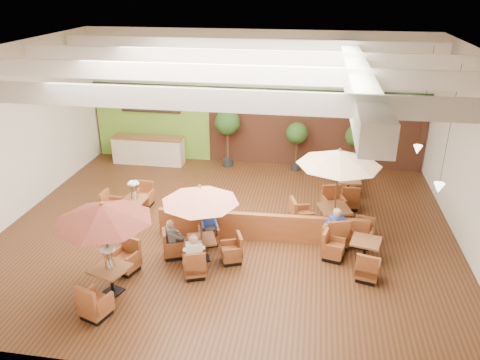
% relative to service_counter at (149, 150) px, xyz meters
% --- Properties ---
extents(room, '(14.04, 14.00, 5.52)m').
position_rel_service_counter_xyz_m(room, '(4.65, -3.88, 3.05)').
color(room, '#381E0F').
rests_on(room, ground).
extents(service_counter, '(3.00, 0.75, 1.18)m').
position_rel_service_counter_xyz_m(service_counter, '(0.00, 0.00, 0.00)').
color(service_counter, beige).
rests_on(service_counter, ground).
extents(booth_divider, '(6.31, 0.42, 0.87)m').
position_rel_service_counter_xyz_m(booth_divider, '(5.52, -5.60, -0.15)').
color(booth_divider, brown).
rests_on(booth_divider, ground).
extents(table_0, '(2.36, 2.64, 2.56)m').
position_rel_service_counter_xyz_m(table_0, '(2.11, -8.77, 1.35)').
color(table_0, brown).
rests_on(table_0, ground).
extents(table_1, '(2.40, 2.40, 2.32)m').
position_rel_service_counter_xyz_m(table_1, '(3.99, -6.93, 1.02)').
color(table_1, brown).
rests_on(table_1, ground).
extents(table_2, '(2.69, 2.83, 2.75)m').
position_rel_service_counter_xyz_m(table_2, '(7.62, -4.67, 1.39)').
color(table_2, brown).
rests_on(table_2, ground).
extents(table_3, '(1.54, 2.28, 1.45)m').
position_rel_service_counter_xyz_m(table_3, '(1.01, -4.77, -0.14)').
color(table_3, brown).
rests_on(table_3, ground).
extents(table_4, '(1.67, 2.41, 0.87)m').
position_rel_service_counter_xyz_m(table_4, '(8.25, -6.31, -0.26)').
color(table_4, brown).
rests_on(table_4, ground).
extents(table_5, '(0.83, 2.41, 0.90)m').
position_rel_service_counter_xyz_m(table_5, '(8.25, -2.12, -0.24)').
color(table_5, brown).
rests_on(table_5, ground).
extents(topiary_0, '(1.05, 1.05, 2.44)m').
position_rel_service_counter_xyz_m(topiary_0, '(3.40, 0.20, 1.23)').
color(topiary_0, black).
rests_on(topiary_0, ground).
extents(topiary_1, '(0.87, 0.87, 2.03)m').
position_rel_service_counter_xyz_m(topiary_1, '(6.24, 0.20, 0.93)').
color(topiary_1, black).
rests_on(topiary_1, ground).
extents(topiary_2, '(0.87, 0.87, 2.02)m').
position_rel_service_counter_xyz_m(topiary_2, '(8.57, 0.20, 0.92)').
color(topiary_2, black).
rests_on(topiary_2, ground).
extents(diner_0, '(0.47, 0.43, 0.86)m').
position_rel_service_counter_xyz_m(diner_0, '(3.99, -7.77, 0.20)').
color(diner_0, white).
rests_on(diner_0, ground).
extents(diner_1, '(0.40, 0.38, 0.71)m').
position_rel_service_counter_xyz_m(diner_1, '(3.99, -6.08, 0.14)').
color(diner_1, '#2947B3').
rests_on(diner_1, ground).
extents(diner_2, '(0.39, 0.41, 0.72)m').
position_rel_service_counter_xyz_m(diner_2, '(3.15, -6.93, 0.15)').
color(diner_2, slate).
rests_on(diner_2, ground).
extents(diner_3, '(0.46, 0.42, 0.85)m').
position_rel_service_counter_xyz_m(diner_3, '(7.69, -5.68, 0.19)').
color(diner_3, '#2947B3').
rests_on(diner_3, ground).
extents(diner_4, '(0.45, 0.43, 0.81)m').
position_rel_service_counter_xyz_m(diner_4, '(7.69, -5.68, 0.18)').
color(diner_4, white).
rests_on(diner_4, ground).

